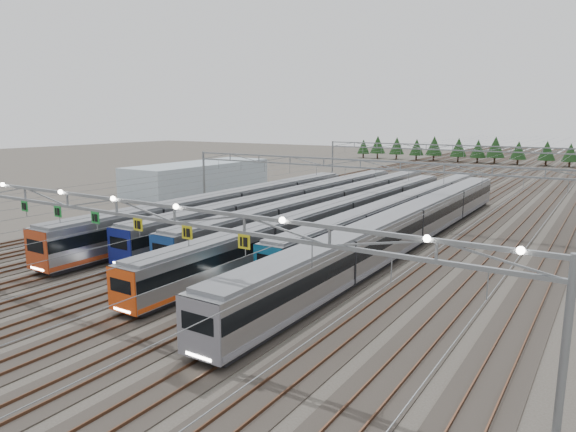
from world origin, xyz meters
The scene contains 13 objects.
ground centered at (0.00, 0.00, 0.00)m, with size 400.00×400.00×0.00m, color #47423A.
track_bed centered at (0.00, 100.00, 1.49)m, with size 54.00×260.00×5.42m.
train_a centered at (-11.25, 26.51, 2.33)m, with size 3.19×52.25×4.16m.
train_b centered at (-6.75, 34.30, 2.21)m, with size 3.01×58.03×3.92m.
train_c centered at (-2.25, 37.02, 2.12)m, with size 2.87×62.06×3.74m.
train_d centered at (2.25, 30.48, 2.04)m, with size 2.75×64.81×3.58m.
train_e centered at (6.75, 39.96, 2.01)m, with size 2.70×62.87×3.52m.
train_f centered at (11.25, 27.95, 2.26)m, with size 3.07×64.51×4.01m.
gantry_near centered at (-0.05, -0.12, 7.09)m, with size 56.36×0.61×8.08m.
gantry_mid centered at (0.00, 40.00, 6.39)m, with size 56.36×0.36×8.00m.
gantry_far centered at (0.00, 85.00, 6.39)m, with size 56.36×0.36×8.00m.
west_shed centered at (-36.71, 48.40, 2.55)m, with size 10.00×30.00×5.09m, color #A6BBC6.
treeline centered at (-0.90, 137.94, 4.23)m, with size 93.80×5.60×7.02m.
Camera 1 is at (29.07, -23.07, 13.37)m, focal length 32.00 mm.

